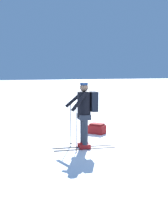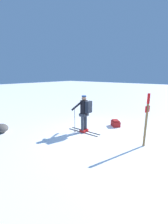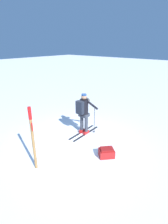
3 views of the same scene
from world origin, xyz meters
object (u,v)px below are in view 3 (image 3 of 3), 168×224
object	(u,v)px
skier	(84,111)
rock_boulder	(85,101)
dropped_backpack	(107,153)
trail_marker	(32,134)

from	to	relation	value
skier	rock_boulder	distance (m)	4.20
rock_boulder	dropped_backpack	bearing A→B (deg)	-132.65
trail_marker	dropped_backpack	bearing A→B (deg)	-35.76
rock_boulder	trail_marker	bearing A→B (deg)	-153.96
skier	rock_boulder	bearing A→B (deg)	39.10
dropped_backpack	rock_boulder	bearing A→B (deg)	47.35
skier	dropped_backpack	size ratio (longest dim) A/B	2.82
dropped_backpack	rock_boulder	size ratio (longest dim) A/B	0.85
dropped_backpack	rock_boulder	world-z (taller)	rock_boulder
skier	dropped_backpack	distance (m)	2.12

